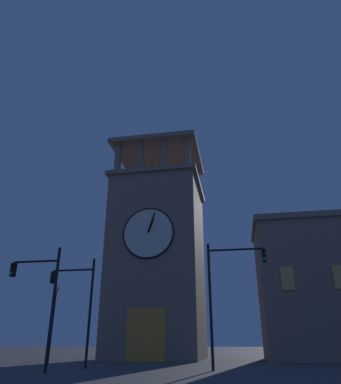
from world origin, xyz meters
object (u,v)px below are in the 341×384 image
traffic_signal_far (78,296)px  traffic_signal_near (40,291)px  traffic_signal_mid (226,284)px  street_lamp (54,308)px  clocktower (159,261)px

traffic_signal_far → traffic_signal_near: bearing=79.4°
traffic_signal_near → traffic_signal_mid: size_ratio=0.91×
traffic_signal_far → street_lamp: (2.60, -2.02, -0.51)m
clocktower → traffic_signal_near: bearing=79.4°
traffic_signal_near → traffic_signal_mid: (-9.81, -3.01, 0.54)m
street_lamp → traffic_signal_far: bearing=142.1°
traffic_signal_mid → traffic_signal_far: size_ratio=1.08×
traffic_signal_near → clocktower: bearing=-100.6°
traffic_signal_near → street_lamp: 5.83m
traffic_signal_near → traffic_signal_mid: 10.27m
street_lamp → traffic_signal_near: bearing=109.6°
traffic_signal_mid → street_lamp: size_ratio=1.37×
traffic_signal_near → street_lamp: size_ratio=1.25×
traffic_signal_mid → traffic_signal_far: bearing=-2.8°
clocktower → traffic_signal_near: (3.00, 16.00, -4.83)m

